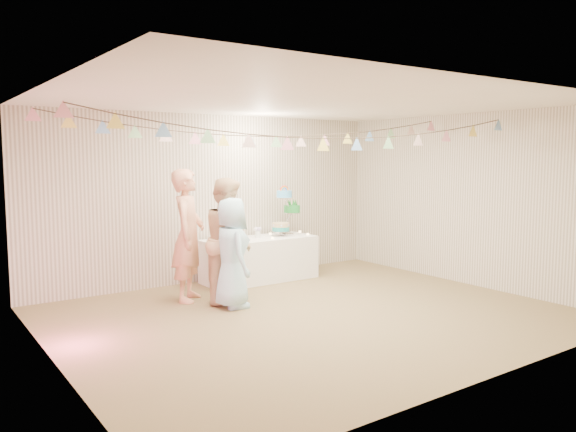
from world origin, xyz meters
TOP-DOWN VIEW (x-y plane):
  - floor at (0.00, 0.00)m, footprint 6.00×6.00m
  - ceiling at (0.00, 0.00)m, footprint 6.00×6.00m
  - back_wall at (0.00, 2.50)m, footprint 6.00×6.00m
  - front_wall at (0.00, -2.50)m, footprint 6.00×6.00m
  - left_wall at (-3.00, 0.00)m, footprint 5.00×5.00m
  - right_wall at (3.00, 0.00)m, footprint 5.00×5.00m
  - table at (0.51, 2.03)m, footprint 1.80×0.72m
  - cake_stand at (1.06, 2.08)m, footprint 0.67×0.40m
  - cake_bottom at (0.91, 2.02)m, footprint 0.31×0.31m
  - cake_middle at (1.24, 2.17)m, footprint 0.27×0.27m
  - cake_top_tier at (1.00, 2.05)m, footprint 0.25×0.25m
  - platter at (0.04, 1.98)m, footprint 0.36×0.36m
  - posy at (0.51, 2.08)m, footprint 0.15×0.15m
  - person_adult_a at (-0.93, 1.53)m, footprint 0.74×0.78m
  - person_adult_b at (-0.51, 1.18)m, footprint 1.01×1.03m
  - person_child at (-0.63, 0.89)m, footprint 0.56×0.76m
  - bunting_back at (0.00, 1.10)m, footprint 5.60×1.10m
  - bunting_front at (0.00, -0.20)m, footprint 5.60×0.90m
  - tealight_0 at (-0.29, 1.88)m, footprint 0.04×0.04m
  - tealight_1 at (0.16, 2.21)m, footprint 0.04×0.04m
  - tealight_2 at (0.61, 1.81)m, footprint 0.04×0.04m
  - tealight_3 at (0.86, 2.25)m, footprint 0.04×0.04m
  - tealight_4 at (1.33, 1.85)m, footprint 0.04×0.04m
  - tealight_5 at (1.41, 2.18)m, footprint 0.04×0.04m
  - tealight_6 at (-0.31, 2.04)m, footprint 0.04×0.04m

SIDE VIEW (x-z plane):
  - floor at x=0.00m, z-range 0.00..0.00m
  - table at x=0.51m, z-range 0.00..0.68m
  - tealight_0 at x=-0.29m, z-range 0.68..0.71m
  - tealight_1 at x=0.16m, z-range 0.68..0.71m
  - tealight_2 at x=0.61m, z-range 0.68..0.71m
  - tealight_3 at x=0.86m, z-range 0.68..0.71m
  - tealight_4 at x=1.33m, z-range 0.68..0.71m
  - tealight_5 at x=1.41m, z-range 0.68..0.71m
  - tealight_6 at x=-0.31m, z-range 0.68..0.71m
  - person_child at x=-0.63m, z-range 0.00..1.43m
  - platter at x=0.04m, z-range 0.75..0.77m
  - posy at x=0.51m, z-range 0.75..0.92m
  - cake_bottom at x=0.91m, z-range 0.76..0.91m
  - person_adult_b at x=-0.51m, z-range 0.00..1.67m
  - person_adult_a at x=-0.93m, z-range 0.00..1.79m
  - cake_middle at x=1.24m, z-range 1.00..1.22m
  - cake_stand at x=1.06m, z-range 0.75..1.50m
  - back_wall at x=0.00m, z-range 1.30..1.30m
  - front_wall at x=0.00m, z-range 1.30..1.30m
  - left_wall at x=-3.00m, z-range 1.30..1.30m
  - right_wall at x=3.00m, z-range 1.30..1.30m
  - cake_top_tier at x=1.00m, z-range 1.28..1.47m
  - bunting_front at x=0.00m, z-range 2.14..2.50m
  - bunting_back at x=0.00m, z-range 2.15..2.55m
  - ceiling at x=0.00m, z-range 2.60..2.60m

